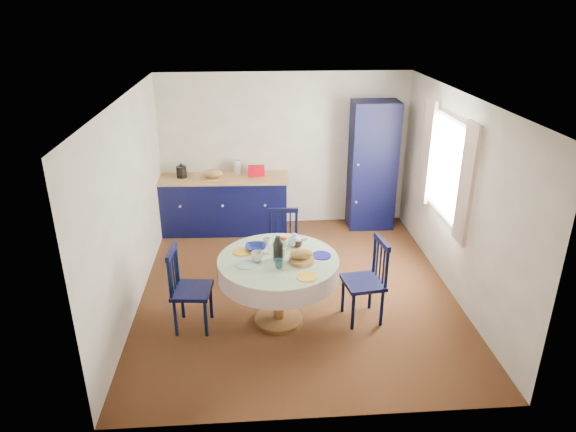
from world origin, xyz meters
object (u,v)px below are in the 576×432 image
(chair_left, at_px, (188,288))
(mug_b, at_px, (279,264))
(dining_table, at_px, (279,269))
(mug_a, at_px, (257,257))
(mug_c, at_px, (298,243))
(pantry_cabinet, at_px, (372,166))
(chair_right, at_px, (367,280))
(cobalt_bowl, at_px, (256,248))
(mug_d, at_px, (267,241))
(kitchen_counter, at_px, (224,203))
(chair_far, at_px, (284,246))

(chair_left, height_order, mug_b, chair_left)
(dining_table, bearing_deg, mug_a, -172.44)
(mug_c, bearing_deg, pantry_cabinet, 59.36)
(pantry_cabinet, relative_size, chair_right, 2.03)
(pantry_cabinet, bearing_deg, chair_left, -133.78)
(cobalt_bowl, bearing_deg, chair_left, -161.18)
(mug_c, height_order, mug_d, same)
(chair_left, height_order, mug_c, chair_left)
(kitchen_counter, xyz_separation_m, mug_a, (0.49, -2.69, 0.41))
(dining_table, distance_m, chair_right, 1.04)
(mug_c, xyz_separation_m, cobalt_bowl, (-0.49, -0.05, -0.02))
(chair_left, bearing_deg, mug_a, -84.99)
(chair_left, xyz_separation_m, mug_a, (0.79, -0.01, 0.38))
(dining_table, relative_size, mug_a, 10.08)
(chair_left, bearing_deg, mug_d, -61.40)
(pantry_cabinet, distance_m, mug_c, 2.81)
(chair_left, xyz_separation_m, mug_c, (1.27, 0.31, 0.37))
(mug_b, bearing_deg, dining_table, 85.93)
(chair_far, xyz_separation_m, chair_right, (0.90, -1.02, 0.03))
(pantry_cabinet, height_order, chair_far, pantry_cabinet)
(dining_table, xyz_separation_m, mug_a, (-0.25, -0.03, 0.18))
(mug_a, bearing_deg, mug_b, -37.29)
(mug_b, distance_m, mug_d, 0.58)
(cobalt_bowl, bearing_deg, chair_right, -10.88)
(pantry_cabinet, distance_m, mug_b, 3.36)
(pantry_cabinet, relative_size, chair_far, 2.14)
(chair_left, relative_size, mug_b, 9.72)
(kitchen_counter, relative_size, chair_right, 2.04)
(mug_c, bearing_deg, chair_far, 98.83)
(dining_table, relative_size, mug_c, 11.77)
(cobalt_bowl, bearing_deg, mug_a, -88.36)
(mug_b, distance_m, mug_c, 0.56)
(chair_right, relative_size, cobalt_bowl, 4.28)
(mug_c, relative_size, cobalt_bowl, 0.49)
(dining_table, distance_m, cobalt_bowl, 0.38)
(chair_right, height_order, mug_a, chair_right)
(chair_left, xyz_separation_m, chair_far, (1.16, 1.04, -0.02))
(pantry_cabinet, xyz_separation_m, chair_left, (-2.70, -2.73, -0.53))
(mug_d, xyz_separation_m, cobalt_bowl, (-0.13, -0.12, -0.02))
(pantry_cabinet, height_order, chair_right, pantry_cabinet)
(chair_left, height_order, mug_d, chair_left)
(mug_d, relative_size, cobalt_bowl, 0.41)
(mug_a, bearing_deg, mug_d, 72.73)
(chair_left, height_order, mug_a, chair_left)
(mug_d, bearing_deg, pantry_cabinet, 52.54)
(dining_table, relative_size, chair_right, 1.34)
(cobalt_bowl, bearing_deg, mug_b, -61.78)
(kitchen_counter, height_order, chair_left, kitchen_counter)
(pantry_cabinet, bearing_deg, mug_b, -119.09)
(pantry_cabinet, bearing_deg, dining_table, -120.76)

